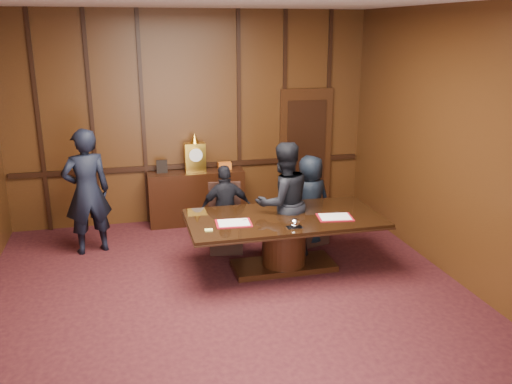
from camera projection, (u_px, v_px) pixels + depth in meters
room at (238, 168)px, 5.93m from camera, size 7.00×7.04×3.50m
sideboard at (196, 195)px, 9.17m from camera, size 1.60×0.45×1.54m
conference_table at (284, 234)px, 7.36m from camera, size 2.62×1.32×0.76m
folder_left at (234, 223)px, 7.02m from camera, size 0.48×0.37×0.02m
folder_right at (335, 217)px, 7.25m from camera, size 0.50×0.39×0.02m
inkstand at (295, 224)px, 6.86m from camera, size 0.20×0.14×0.12m
notepad at (209, 230)px, 6.78m from camera, size 0.11×0.08×0.01m
chair_left at (225, 231)px, 8.09m from camera, size 0.55×0.55×0.99m
chair_right at (307, 223)px, 8.39m from camera, size 0.59×0.59×0.99m
signatory_left at (226, 209)px, 7.91m from camera, size 0.78×0.35×1.31m
signatory_right at (310, 200)px, 8.20m from camera, size 0.76×0.59×1.39m
witness_left at (87, 192)px, 7.82m from camera, size 0.77×0.61×1.85m
witness_right at (283, 203)px, 7.56m from camera, size 0.95×0.81×1.72m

